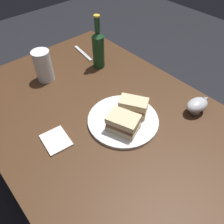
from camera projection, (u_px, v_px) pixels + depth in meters
ground_plane at (105, 192)px, 1.48m from camera, size 6.00×6.00×0.00m
dining_table at (104, 161)px, 1.21m from camera, size 1.24×0.86×0.74m
plate at (123, 120)px, 0.91m from camera, size 0.28×0.28×0.01m
sandwich_half_left at (123, 123)px, 0.84m from camera, size 0.13×0.12×0.07m
sandwich_half_right at (133, 107)px, 0.90m from camera, size 0.13×0.11×0.07m
potato_wedge_front at (135, 125)px, 0.87m from camera, size 0.04×0.04×0.02m
potato_wedge_middle at (134, 123)px, 0.88m from camera, size 0.03×0.04×0.01m
potato_wedge_back at (127, 123)px, 0.87m from camera, size 0.05×0.04×0.02m
pint_glass at (44, 68)px, 1.06m from camera, size 0.08×0.08×0.15m
gravy_boat at (197, 105)px, 0.92m from camera, size 0.08×0.12×0.06m
cider_bottle at (98, 48)px, 1.11m from camera, size 0.06×0.06×0.27m
napkin at (56, 140)px, 0.84m from camera, size 0.12×0.10×0.01m
fork at (83, 53)px, 1.27m from camera, size 0.18×0.04×0.01m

